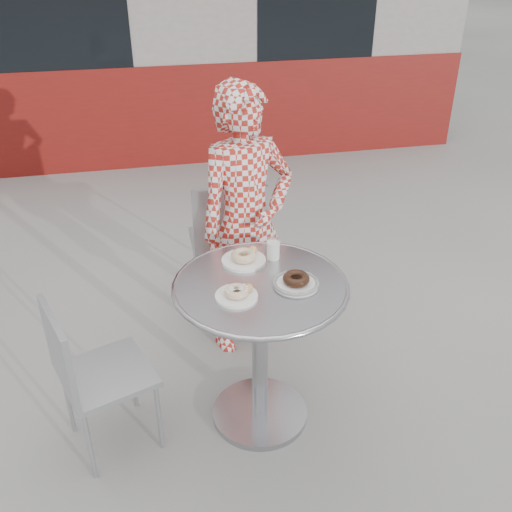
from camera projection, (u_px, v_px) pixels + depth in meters
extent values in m
plane|color=#9B9893|center=(257.00, 409.00, 2.92)|extent=(60.00, 60.00, 0.00)
cube|color=maroon|center=(179.00, 114.00, 5.79)|extent=(6.02, 0.20, 1.00)
cylinder|color=#B2B2B7|center=(260.00, 412.00, 2.88)|extent=(0.48, 0.48, 0.03)
cylinder|color=#B2B2B7|center=(260.00, 354.00, 2.69)|extent=(0.08, 0.08, 0.76)
cylinder|color=#B2B2B7|center=(260.00, 286.00, 2.50)|extent=(0.76, 0.76, 0.02)
torus|color=#B2B2B7|center=(260.00, 286.00, 2.50)|extent=(0.78, 0.78, 0.03)
cube|color=#A8AAAF|center=(226.00, 242.00, 3.53)|extent=(0.44, 0.44, 0.03)
cube|color=#A8AAAF|center=(231.00, 223.00, 3.24)|extent=(0.43, 0.04, 0.43)
cube|color=#A8AAAF|center=(107.00, 375.00, 2.55)|extent=(0.48, 0.48, 0.03)
cube|color=#A8AAAF|center=(59.00, 353.00, 2.37)|extent=(0.15, 0.36, 0.38)
imported|color=#A12018|center=(246.00, 224.00, 3.07)|extent=(0.64, 0.51, 1.52)
cylinder|color=white|center=(244.00, 261.00, 2.65)|extent=(0.21, 0.21, 0.01)
torus|color=#BB8948|center=(244.00, 256.00, 2.64)|extent=(0.12, 0.12, 0.04)
sphere|color=#B77A3F|center=(253.00, 250.00, 2.69)|extent=(0.04, 0.04, 0.04)
cylinder|color=white|center=(236.00, 296.00, 2.40)|extent=(0.18, 0.18, 0.01)
torus|color=#BB8948|center=(236.00, 291.00, 2.39)|extent=(0.10, 0.10, 0.03)
sphere|color=#B77A3F|center=(249.00, 288.00, 2.41)|extent=(0.04, 0.04, 0.04)
cylinder|color=white|center=(296.00, 284.00, 2.48)|extent=(0.20, 0.20, 0.01)
torus|color=black|center=(296.00, 279.00, 2.47)|extent=(0.12, 0.12, 0.04)
torus|color=black|center=(296.00, 283.00, 2.48)|extent=(0.20, 0.20, 0.02)
cylinder|color=white|center=(273.00, 250.00, 2.66)|extent=(0.06, 0.06, 0.09)
cylinder|color=white|center=(273.00, 249.00, 2.66)|extent=(0.07, 0.07, 0.10)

